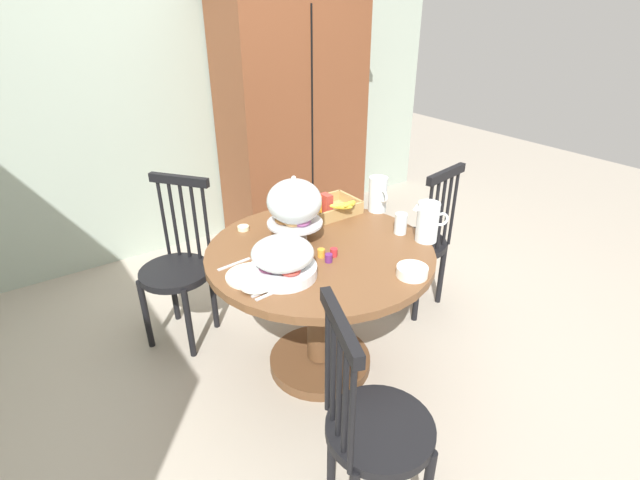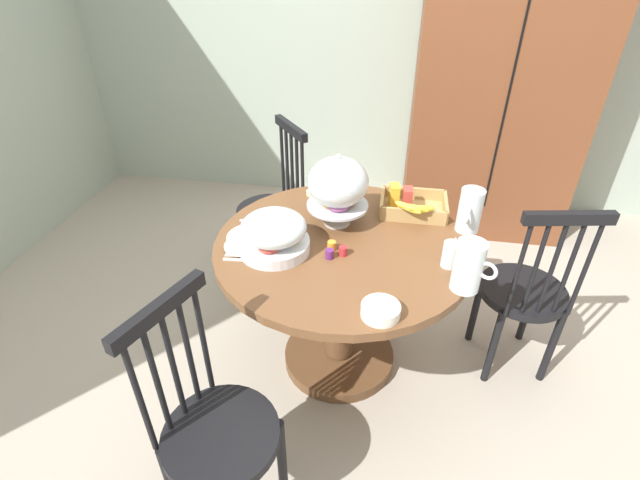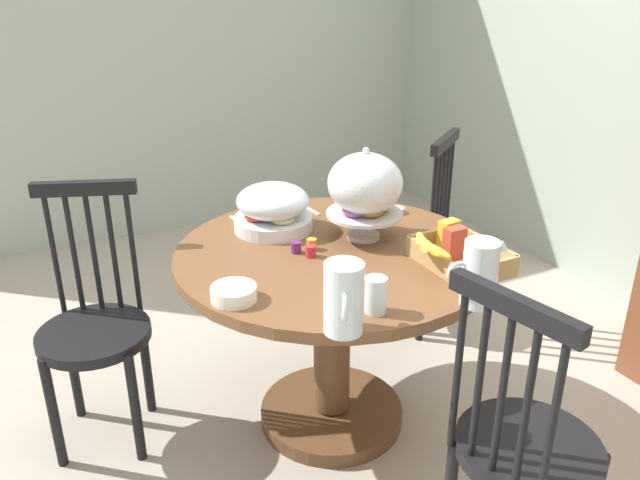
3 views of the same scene
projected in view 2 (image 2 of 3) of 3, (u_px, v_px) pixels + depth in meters
ground_plane at (361, 352)px, 2.48m from camera, size 10.00×10.00×0.00m
wall_back at (395, 29)px, 3.27m from camera, size 4.80×0.06×2.60m
wooden_armoire at (499, 92)px, 3.07m from camera, size 1.18×0.60×1.96m
dining_table at (341, 283)px, 2.16m from camera, size 1.12×1.12×0.74m
windsor_chair_near_window at (525, 294)px, 2.18m from camera, size 0.41×0.41×0.97m
windsor_chair_by_cabinet at (273, 211)px, 2.84m from camera, size 0.47×0.47×0.97m
windsor_chair_facing_door at (215, 432)px, 1.58m from camera, size 0.43×0.43×0.97m
pastry_stand_with_dome at (338, 185)px, 2.06m from camera, size 0.28×0.28×0.34m
fruit_platter_covered at (274, 233)px, 1.93m from camera, size 0.30×0.30×0.18m
orange_juice_pitcher at (468, 268)px, 1.72m from camera, size 0.18×0.11×0.20m
milk_pitcher at (470, 212)px, 2.07m from camera, size 0.10×0.19×0.20m
cereal_basket at (410, 205)px, 2.22m from camera, size 0.32×0.30×0.12m
china_plate_large at (252, 237)px, 2.06m from camera, size 0.22×0.22×0.01m
china_plate_small at (242, 246)px, 1.98m from camera, size 0.15×0.15×0.01m
cereal_bowl at (381, 310)px, 1.63m from camera, size 0.14×0.14×0.04m
drinking_glass at (450, 254)px, 1.86m from camera, size 0.06×0.06×0.11m
butter_dish at (312, 193)px, 2.39m from camera, size 0.06×0.06×0.02m
jam_jar_strawberry at (343, 251)px, 1.94m from camera, size 0.04×0.04×0.04m
jam_jar_apricot at (332, 246)px, 1.97m from camera, size 0.04×0.04×0.04m
jam_jar_grape at (330, 254)px, 1.92m from camera, size 0.04×0.04×0.04m
table_knife at (245, 256)px, 1.94m from camera, size 0.17×0.03×0.01m
dinner_fork at (243, 260)px, 1.92m from camera, size 0.17×0.03×0.01m
soup_spoon at (258, 221)px, 2.17m from camera, size 0.17×0.03×0.01m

